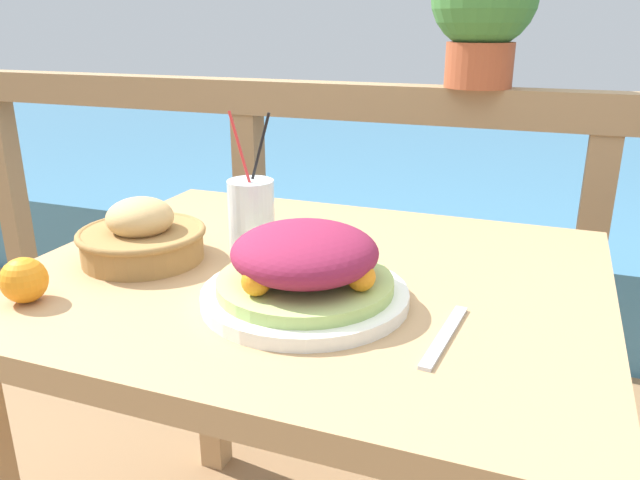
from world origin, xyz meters
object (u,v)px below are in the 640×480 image
drink_glass (252,216)px  salad_plate (305,270)px  bread_basket (142,237)px  potted_plant (484,5)px

drink_glass → salad_plate: bearing=-44.7°
salad_plate → bread_basket: 0.33m
drink_glass → potted_plant: size_ratio=0.75×
salad_plate → bread_basket: (-0.32, 0.06, -0.01)m
salad_plate → potted_plant: size_ratio=0.91×
salad_plate → bread_basket: salad_plate is taller
bread_basket → potted_plant: potted_plant is taller
salad_plate → potted_plant: (0.12, 0.79, 0.37)m
salad_plate → potted_plant: 0.88m
salad_plate → bread_basket: bearing=169.3°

